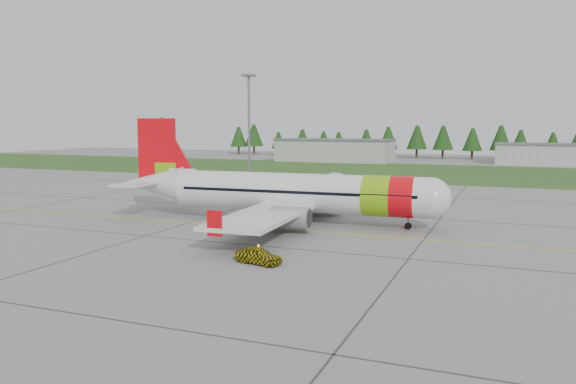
% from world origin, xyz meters
% --- Properties ---
extents(ground, '(320.00, 320.00, 0.00)m').
position_xyz_m(ground, '(0.00, 0.00, 0.00)').
color(ground, gray).
rests_on(ground, ground).
extents(aircraft, '(37.35, 34.39, 11.31)m').
position_xyz_m(aircraft, '(-4.87, 12.06, 3.26)').
color(aircraft, silver).
rests_on(aircraft, ground).
extents(follow_me_car, '(1.61, 1.79, 3.84)m').
position_xyz_m(follow_me_car, '(-0.43, -5.75, 1.92)').
color(follow_me_car, '#D0BD0B').
rests_on(follow_me_car, ground).
extents(service_van, '(2.12, 2.08, 4.67)m').
position_xyz_m(service_van, '(-13.73, 56.62, 2.34)').
color(service_van, silver).
rests_on(service_van, ground).
extents(grass_strip, '(320.00, 50.00, 0.03)m').
position_xyz_m(grass_strip, '(0.00, 82.00, 0.01)').
color(grass_strip, '#30561E').
rests_on(grass_strip, ground).
extents(taxi_guideline, '(120.00, 0.25, 0.02)m').
position_xyz_m(taxi_guideline, '(0.00, 8.00, 0.01)').
color(taxi_guideline, gold).
rests_on(taxi_guideline, ground).
extents(hangar_west, '(32.00, 14.00, 6.00)m').
position_xyz_m(hangar_west, '(-30.00, 110.00, 3.00)').
color(hangar_west, '#A8A8A3').
rests_on(hangar_west, ground).
extents(hangar_east, '(24.00, 12.00, 5.20)m').
position_xyz_m(hangar_east, '(25.00, 118.00, 2.60)').
color(hangar_east, '#A8A8A3').
rests_on(hangar_east, ground).
extents(floodlight_mast, '(0.50, 0.50, 20.00)m').
position_xyz_m(floodlight_mast, '(-32.00, 58.00, 10.00)').
color(floodlight_mast, slate).
rests_on(floodlight_mast, ground).
extents(treeline, '(160.00, 8.00, 10.00)m').
position_xyz_m(treeline, '(0.00, 138.00, 5.00)').
color(treeline, '#1C3F14').
rests_on(treeline, ground).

